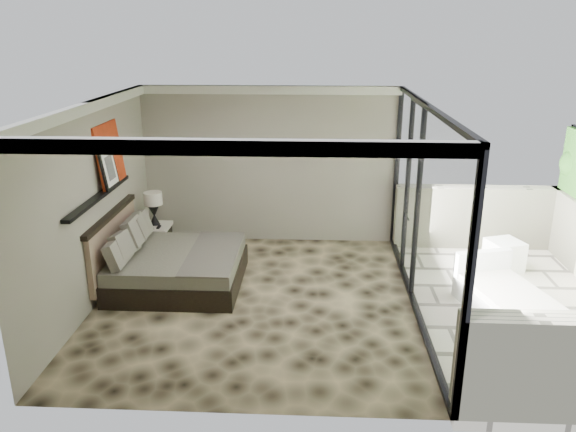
{
  "coord_description": "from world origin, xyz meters",
  "views": [
    {
      "loc": [
        0.83,
        -7.23,
        3.7
      ],
      "look_at": [
        0.44,
        0.4,
        1.16
      ],
      "focal_mm": 35.0,
      "sensor_mm": 36.0,
      "label": 1
    }
  ],
  "objects_px": {
    "lounger": "(510,303)",
    "table_lamp": "(153,204)",
    "bed": "(171,265)",
    "nightstand": "(154,239)",
    "ottoman": "(504,255)"
  },
  "relations": [
    {
      "from": "lounger",
      "to": "table_lamp",
      "type": "bearing_deg",
      "value": 144.08
    },
    {
      "from": "bed",
      "to": "ottoman",
      "type": "xyz_separation_m",
      "value": [
        5.22,
        0.82,
        -0.07
      ]
    },
    {
      "from": "bed",
      "to": "lounger",
      "type": "distance_m",
      "value": 4.88
    },
    {
      "from": "table_lamp",
      "to": "ottoman",
      "type": "height_order",
      "value": "table_lamp"
    },
    {
      "from": "nightstand",
      "to": "lounger",
      "type": "distance_m",
      "value": 5.77
    },
    {
      "from": "nightstand",
      "to": "ottoman",
      "type": "distance_m",
      "value": 5.84
    },
    {
      "from": "bed",
      "to": "nightstand",
      "type": "height_order",
      "value": "bed"
    },
    {
      "from": "table_lamp",
      "to": "nightstand",
      "type": "bearing_deg",
      "value": -109.36
    },
    {
      "from": "bed",
      "to": "lounger",
      "type": "xyz_separation_m",
      "value": [
        4.81,
        -0.81,
        -0.11
      ]
    },
    {
      "from": "bed",
      "to": "table_lamp",
      "type": "distance_m",
      "value": 1.49
    },
    {
      "from": "table_lamp",
      "to": "lounger",
      "type": "distance_m",
      "value": 5.81
    },
    {
      "from": "bed",
      "to": "table_lamp",
      "type": "bearing_deg",
      "value": 115.06
    },
    {
      "from": "bed",
      "to": "ottoman",
      "type": "distance_m",
      "value": 5.28
    },
    {
      "from": "ottoman",
      "to": "bed",
      "type": "bearing_deg",
      "value": -171.09
    },
    {
      "from": "nightstand",
      "to": "table_lamp",
      "type": "distance_m",
      "value": 0.61
    }
  ]
}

